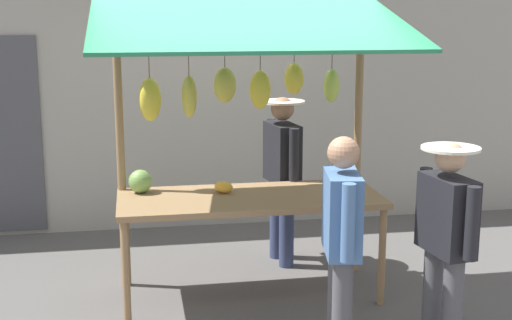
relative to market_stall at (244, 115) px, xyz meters
The scene contains 6 objects.
ground_plane 1.56m from the market_stall, 121.70° to the left, with size 40.00×40.00×0.00m, color #514F4C.
street_backdrop 2.14m from the market_stall, 89.50° to the right, with size 9.00×0.30×3.40m.
market_stall is the anchor object (origin of this frame).
vendor_with_sunhat 1.03m from the market_stall, 124.19° to the right, with size 0.42×0.69×1.61m.
shopper_in_striped_shirt 1.92m from the market_stall, 131.52° to the left, with size 0.40×0.66×1.54m.
shopper_in_grey_tee 1.53m from the market_stall, 109.33° to the left, with size 0.29×0.68×1.59m.
Camera 1 is at (0.94, 5.68, 2.41)m, focal length 49.80 mm.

